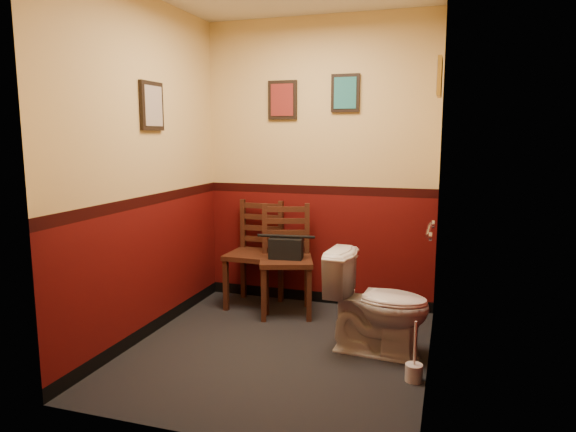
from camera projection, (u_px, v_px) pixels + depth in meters
The scene contains 16 objects.
floor at pixel (278, 350), 3.91m from camera, with size 2.20×2.40×0.00m, color black.
wall_back at pixel (318, 164), 4.83m from camera, with size 2.20×2.70×0.00m, color #4E0B09.
wall_front at pixel (201, 190), 2.57m from camera, with size 2.20×2.70×0.00m, color #4E0B09.
wall_left at pixel (145, 170), 4.03m from camera, with size 2.40×2.70×0.00m, color #4E0B09.
wall_right at pixel (436, 177), 3.38m from camera, with size 2.40×2.70×0.00m, color #4E0B09.
grab_bar at pixel (430, 230), 3.68m from camera, with size 0.05×0.56×0.06m.
framed_print_back_a at pixel (282, 100), 4.83m from camera, with size 0.28×0.04×0.36m.
framed_print_back_b at pixel (345, 93), 4.64m from camera, with size 0.26×0.04×0.34m.
framed_print_left at pixel (152, 106), 4.04m from camera, with size 0.04×0.30×0.38m.
framed_print_right at pixel (439, 77), 3.84m from camera, with size 0.04×0.34×0.28m.
toilet at pixel (378, 304), 3.82m from camera, with size 0.43×0.77×0.76m, color white.
toilet_brush at pixel (414, 371), 3.41m from camera, with size 0.12×0.12×0.42m.
chair_left at pixel (256, 254), 4.90m from camera, with size 0.48×0.48×1.00m.
chair_right at pixel (286, 260), 4.68m from camera, with size 0.59×0.59×1.00m.
handbag at pixel (286, 248), 4.62m from camera, with size 0.31×0.19×0.22m.
tp_stack at pixel (349, 301), 4.84m from camera, with size 0.22×0.11×0.19m.
Camera 1 is at (1.19, -3.51, 1.62)m, focal length 32.00 mm.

